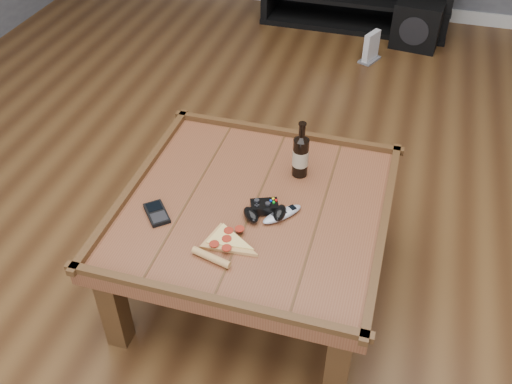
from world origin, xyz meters
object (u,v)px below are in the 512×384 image
(beer_bottle, at_px, (301,154))
(remote_control, at_px, (282,214))
(coffee_table, at_px, (254,216))
(smartphone, at_px, (157,213))
(subwoofer, at_px, (418,22))
(game_controller, at_px, (265,211))
(game_console, at_px, (371,48))
(pizza_slice, at_px, (225,243))

(beer_bottle, distance_m, remote_control, 0.28)
(coffee_table, xyz_separation_m, smartphone, (-0.33, -0.16, 0.07))
(smartphone, xyz_separation_m, subwoofer, (0.82, 2.68, -0.30))
(game_controller, bearing_deg, remote_control, -12.44)
(remote_control, xyz_separation_m, game_console, (0.09, 2.20, -0.37))
(game_console, bearing_deg, remote_control, -68.56)
(subwoofer, bearing_deg, game_controller, -92.44)
(game_controller, relative_size, game_console, 0.80)
(game_controller, distance_m, remote_control, 0.06)
(coffee_table, bearing_deg, subwoofer, 79.10)
(remote_control, distance_m, game_console, 2.23)
(game_console, bearing_deg, smartphone, -79.31)
(pizza_slice, xyz_separation_m, game_console, (0.24, 2.40, -0.36))
(beer_bottle, height_order, game_controller, beer_bottle)
(game_controller, relative_size, smartphone, 1.18)
(remote_control, bearing_deg, beer_bottle, 129.03)
(coffee_table, distance_m, game_controller, 0.11)
(smartphone, relative_size, remote_control, 0.88)
(pizza_slice, distance_m, remote_control, 0.25)
(beer_bottle, xyz_separation_m, pizza_slice, (-0.16, -0.46, -0.09))
(remote_control, relative_size, game_console, 0.78)
(beer_bottle, distance_m, smartphone, 0.60)
(beer_bottle, height_order, remote_control, beer_bottle)
(subwoofer, xyz_separation_m, game_console, (-0.28, -0.36, -0.07))
(remote_control, bearing_deg, game_controller, -130.44)
(remote_control, distance_m, subwoofer, 2.60)
(coffee_table, height_order, subwoofer, coffee_table)
(smartphone, relative_size, game_console, 0.68)
(beer_bottle, height_order, smartphone, beer_bottle)
(game_controller, bearing_deg, smartphone, 174.11)
(beer_bottle, bearing_deg, smartphone, -139.63)
(game_controller, height_order, game_console, game_controller)
(game_controller, relative_size, pizza_slice, 0.57)
(beer_bottle, bearing_deg, subwoofer, 80.99)
(coffee_table, height_order, beer_bottle, beer_bottle)
(beer_bottle, xyz_separation_m, smartphone, (-0.45, -0.39, -0.09))
(pizza_slice, relative_size, remote_control, 1.81)
(coffee_table, relative_size, beer_bottle, 4.20)
(coffee_table, xyz_separation_m, game_controller, (0.05, -0.05, 0.08))
(coffee_table, distance_m, smartphone, 0.37)
(smartphone, bearing_deg, game_controller, -24.56)
(remote_control, bearing_deg, game_console, 127.90)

